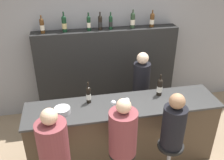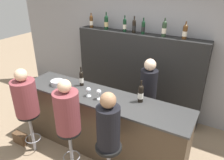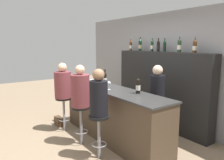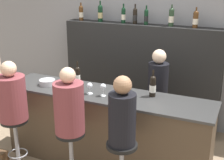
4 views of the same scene
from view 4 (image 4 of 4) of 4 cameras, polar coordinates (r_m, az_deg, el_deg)
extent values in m
cube|color=gray|center=(5.28, 6.06, 6.07)|extent=(6.40, 0.05, 2.60)
cube|color=#473828|center=(4.17, -1.28, -9.19)|extent=(2.73, 0.60, 0.99)
cube|color=#333333|center=(3.96, -1.33, -2.63)|extent=(2.77, 0.64, 0.03)
cube|color=black|center=(5.19, 5.11, 0.76)|extent=(2.59, 0.28, 1.71)
cylinder|color=black|center=(4.25, -6.29, 0.56)|extent=(0.07, 0.07, 0.22)
cylinder|color=white|center=(4.25, -6.28, 0.42)|extent=(0.07, 0.07, 0.09)
sphere|color=black|center=(4.22, -6.34, 1.97)|extent=(0.07, 0.07, 0.07)
cylinder|color=black|center=(4.20, -6.37, 2.78)|extent=(0.02, 0.02, 0.10)
cylinder|color=black|center=(3.85, 7.44, -1.39)|extent=(0.08, 0.08, 0.23)
cylinder|color=white|center=(3.85, 7.43, -1.55)|extent=(0.08, 0.08, 0.09)
sphere|color=black|center=(3.81, 7.51, 0.21)|extent=(0.08, 0.08, 0.08)
cylinder|color=black|center=(3.79, 7.55, 1.12)|extent=(0.02, 0.02, 0.10)
cylinder|color=#4C2D14|center=(5.42, -5.67, 11.91)|extent=(0.07, 0.07, 0.21)
cylinder|color=beige|center=(5.43, -5.66, 11.80)|extent=(0.07, 0.07, 0.08)
sphere|color=#4C2D14|center=(5.41, -5.70, 13.02)|extent=(0.07, 0.07, 0.07)
cylinder|color=#4C2D14|center=(5.41, -5.72, 13.55)|extent=(0.02, 0.02, 0.07)
cylinder|color=black|center=(5.25, -2.15, 11.87)|extent=(0.08, 0.08, 0.23)
cylinder|color=tan|center=(5.26, -2.15, 11.74)|extent=(0.08, 0.08, 0.09)
sphere|color=black|center=(5.24, -2.17, 13.13)|extent=(0.08, 0.08, 0.08)
cylinder|color=black|center=(5.24, -2.18, 13.80)|extent=(0.02, 0.02, 0.09)
cylinder|color=black|center=(5.09, 2.10, 11.56)|extent=(0.07, 0.07, 0.22)
cylinder|color=beige|center=(5.09, 2.10, 11.44)|extent=(0.07, 0.07, 0.09)
sphere|color=black|center=(5.08, 2.12, 12.77)|extent=(0.07, 0.07, 0.07)
cylinder|color=black|center=(5.07, 2.13, 13.35)|extent=(0.02, 0.02, 0.08)
cylinder|color=black|center=(5.02, 4.23, 11.40)|extent=(0.07, 0.07, 0.21)
cylinder|color=black|center=(5.02, 4.23, 11.28)|extent=(0.07, 0.07, 0.09)
sphere|color=black|center=(5.01, 4.26, 12.61)|extent=(0.07, 0.07, 0.07)
cylinder|color=black|center=(5.00, 4.27, 13.23)|extent=(0.02, 0.02, 0.08)
cylinder|color=black|center=(4.96, 6.27, 11.21)|extent=(0.06, 0.06, 0.21)
cylinder|color=black|center=(4.96, 6.26, 11.09)|extent=(0.07, 0.07, 0.08)
sphere|color=black|center=(4.95, 6.31, 12.39)|extent=(0.06, 0.06, 0.06)
cylinder|color=black|center=(4.94, 6.33, 12.98)|extent=(0.02, 0.02, 0.08)
cylinder|color=#233823|center=(4.85, 10.79, 10.99)|extent=(0.08, 0.08, 0.23)
cylinder|color=beige|center=(4.85, 10.78, 10.86)|extent=(0.08, 0.08, 0.09)
sphere|color=#233823|center=(4.84, 10.87, 12.36)|extent=(0.08, 0.08, 0.08)
cylinder|color=#233823|center=(4.83, 10.91, 12.98)|extent=(0.02, 0.02, 0.07)
cylinder|color=#4C2D14|center=(4.78, 15.01, 10.43)|extent=(0.08, 0.08, 0.21)
cylinder|color=beige|center=(4.78, 15.00, 10.31)|extent=(0.08, 0.08, 0.08)
sphere|color=#4C2D14|center=(4.77, 15.12, 11.66)|extent=(0.08, 0.08, 0.08)
cylinder|color=#4C2D14|center=(4.76, 15.17, 12.29)|extent=(0.02, 0.02, 0.08)
cylinder|color=silver|center=(3.95, -4.08, -2.47)|extent=(0.08, 0.08, 0.00)
cylinder|color=silver|center=(3.93, -4.09, -1.96)|extent=(0.01, 0.01, 0.07)
sphere|color=silver|center=(3.91, -4.11, -1.02)|extent=(0.07, 0.07, 0.07)
cylinder|color=silver|center=(3.87, -1.62, -2.89)|extent=(0.07, 0.07, 0.00)
cylinder|color=silver|center=(3.85, -1.63, -2.26)|extent=(0.01, 0.01, 0.09)
sphere|color=silver|center=(3.82, -1.64, -1.19)|extent=(0.07, 0.07, 0.07)
cylinder|color=#B7B7BC|center=(4.33, -11.76, -0.40)|extent=(0.22, 0.22, 0.07)
cylinder|color=gray|center=(4.29, -16.96, -11.52)|extent=(0.05, 0.05, 0.70)
torus|color=gray|center=(4.34, -16.83, -12.71)|extent=(0.25, 0.25, 0.02)
cylinder|color=black|center=(4.12, -17.44, -7.07)|extent=(0.34, 0.34, 0.04)
cylinder|color=brown|center=(4.00, -17.86, -3.19)|extent=(0.36, 0.36, 0.56)
sphere|color=#D8AD8C|center=(3.88, -18.41, 1.95)|extent=(0.19, 0.19, 0.19)
cylinder|color=black|center=(3.67, -7.62, -9.64)|extent=(0.34, 0.34, 0.04)
cylinder|color=brown|center=(3.53, -7.84, -5.11)|extent=(0.34, 0.34, 0.59)
sphere|color=#D8AD8C|center=(3.39, -8.13, 0.85)|extent=(0.18, 0.18, 0.18)
cylinder|color=black|center=(3.41, 1.81, -11.83)|extent=(0.34, 0.34, 0.04)
cylinder|color=black|center=(3.26, 1.86, -7.22)|extent=(0.29, 0.29, 0.57)
sphere|color=#936B4C|center=(3.12, 1.94, -0.92)|extent=(0.19, 0.19, 0.19)
cylinder|color=black|center=(4.57, 8.18, -4.75)|extent=(0.29, 0.29, 1.29)
sphere|color=beige|center=(4.33, 8.63, 4.28)|extent=(0.20, 0.20, 0.20)
camera|label=1|loc=(2.43, -59.38, 23.34)|focal=40.00mm
camera|label=2|loc=(0.92, 27.12, 30.16)|focal=35.00mm
camera|label=3|loc=(2.11, 81.18, -13.59)|focal=35.00mm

